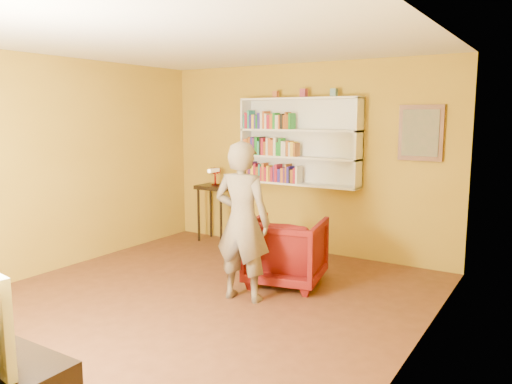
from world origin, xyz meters
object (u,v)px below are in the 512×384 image
(person, at_px, (242,222))
(bookshelf, at_px, (301,142))
(armchair, at_px, (286,251))
(ruby_lustre, at_px, (215,172))
(console_table, at_px, (215,195))

(person, bearing_deg, bookshelf, -87.87)
(bookshelf, distance_m, armchair, 1.90)
(person, bearing_deg, armchair, -110.90)
(ruby_lustre, xyz_separation_m, armchair, (1.93, -1.21, -0.70))
(ruby_lustre, height_order, armchair, ruby_lustre)
(ruby_lustre, bearing_deg, bookshelf, 6.49)
(console_table, height_order, person, person)
(ruby_lustre, bearing_deg, armchair, -32.24)
(console_table, relative_size, person, 0.52)
(ruby_lustre, bearing_deg, person, -47.08)
(console_table, bearing_deg, armchair, -32.24)
(console_table, height_order, ruby_lustre, ruby_lustre)
(person, bearing_deg, console_table, -54.99)
(ruby_lustre, bearing_deg, console_table, 0.00)
(bookshelf, xyz_separation_m, console_table, (-1.40, -0.16, -0.86))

